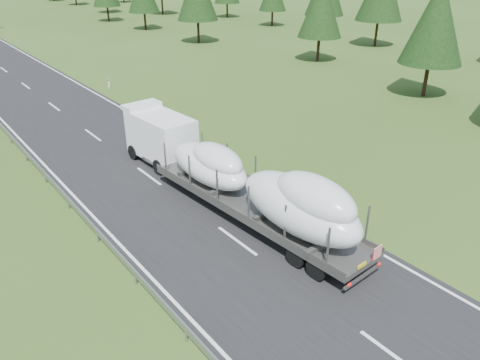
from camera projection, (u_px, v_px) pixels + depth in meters
ground at (237, 241)px, 22.41m from camera, size 400.00×400.00×0.00m
boat_truck at (232, 174)px, 24.35m from camera, size 3.51×19.05×3.95m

